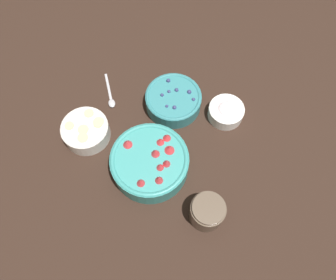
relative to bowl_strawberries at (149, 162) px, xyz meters
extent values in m
plane|color=black|center=(0.00, 0.04, -0.04)|extent=(4.00, 4.00, 0.00)
cylinder|color=teal|center=(0.00, 0.00, -0.01)|extent=(0.22, 0.22, 0.07)
torus|color=teal|center=(0.00, 0.00, 0.02)|extent=(0.22, 0.22, 0.02)
cylinder|color=red|center=(0.00, 0.00, 0.01)|extent=(0.18, 0.18, 0.02)
cone|color=red|center=(-0.06, 0.04, 0.03)|extent=(0.05, 0.05, 0.02)
cone|color=red|center=(0.05, -0.01, 0.04)|extent=(0.03, 0.03, 0.03)
cone|color=red|center=(-0.01, -0.07, 0.04)|extent=(0.04, 0.04, 0.03)
cone|color=red|center=(0.02, 0.01, 0.04)|extent=(0.04, 0.04, 0.03)
cone|color=red|center=(0.03, -0.02, 0.03)|extent=(0.02, 0.02, 0.02)
cone|color=red|center=(0.06, 0.03, 0.03)|extent=(0.04, 0.04, 0.02)
cone|color=red|center=(0.05, 0.07, 0.03)|extent=(0.04, 0.04, 0.02)
cone|color=red|center=(0.03, -0.06, 0.04)|extent=(0.03, 0.03, 0.03)
cone|color=red|center=(0.03, 0.05, 0.03)|extent=(0.04, 0.04, 0.02)
cylinder|color=teal|center=(0.05, 0.22, -0.02)|extent=(0.18, 0.18, 0.05)
torus|color=teal|center=(0.05, 0.22, 0.01)|extent=(0.18, 0.18, 0.01)
cylinder|color=navy|center=(0.05, 0.22, 0.00)|extent=(0.14, 0.14, 0.02)
sphere|color=navy|center=(0.06, 0.24, 0.01)|extent=(0.01, 0.01, 0.01)
sphere|color=navy|center=(0.06, 0.18, 0.01)|extent=(0.01, 0.01, 0.01)
sphere|color=navy|center=(0.03, 0.28, 0.01)|extent=(0.01, 0.01, 0.01)
sphere|color=navy|center=(0.10, 0.24, 0.01)|extent=(0.01, 0.01, 0.01)
sphere|color=navy|center=(0.04, 0.18, 0.01)|extent=(0.01, 0.01, 0.01)
sphere|color=navy|center=(0.04, 0.24, 0.01)|extent=(0.01, 0.01, 0.01)
sphere|color=navy|center=(0.02, 0.22, 0.01)|extent=(0.01, 0.01, 0.01)
sphere|color=navy|center=(0.12, 0.21, 0.01)|extent=(0.01, 0.01, 0.01)
cylinder|color=silver|center=(-0.20, 0.09, -0.02)|extent=(0.14, 0.14, 0.05)
torus|color=silver|center=(-0.20, 0.09, 0.01)|extent=(0.14, 0.14, 0.01)
cylinder|color=beige|center=(-0.20, 0.09, 0.00)|extent=(0.11, 0.11, 0.02)
cylinder|color=beige|center=(-0.20, 0.14, 0.01)|extent=(0.03, 0.03, 0.01)
cylinder|color=beige|center=(-0.25, 0.09, 0.01)|extent=(0.03, 0.03, 0.01)
cylinder|color=beige|center=(-0.16, 0.11, 0.01)|extent=(0.03, 0.03, 0.01)
cylinder|color=beige|center=(-0.20, 0.06, 0.01)|extent=(0.03, 0.03, 0.01)
cylinder|color=beige|center=(-0.20, 0.08, 0.01)|extent=(0.03, 0.03, 0.01)
cylinder|color=beige|center=(-0.16, 0.11, 0.01)|extent=(0.03, 0.03, 0.01)
cylinder|color=white|center=(0.22, 0.19, -0.02)|extent=(0.11, 0.11, 0.04)
torus|color=white|center=(0.22, 0.19, 0.00)|extent=(0.11, 0.11, 0.01)
cylinder|color=silver|center=(0.22, 0.19, -0.01)|extent=(0.09, 0.09, 0.01)
ellipsoid|color=silver|center=(0.22, 0.19, 0.00)|extent=(0.06, 0.06, 0.03)
cylinder|color=brown|center=(0.17, -0.13, 0.00)|extent=(0.09, 0.09, 0.08)
cylinder|color=#472819|center=(0.17, -0.13, -0.01)|extent=(0.08, 0.08, 0.06)
cylinder|color=brown|center=(0.17, -0.13, 0.04)|extent=(0.09, 0.09, 0.01)
cube|color=#B2B2B7|center=(-0.17, 0.27, -0.04)|extent=(0.04, 0.11, 0.01)
ellipsoid|color=#B2B2B7|center=(-0.14, 0.21, -0.04)|extent=(0.03, 0.04, 0.01)
camera|label=1|loc=(0.08, -0.34, 0.87)|focal=35.00mm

